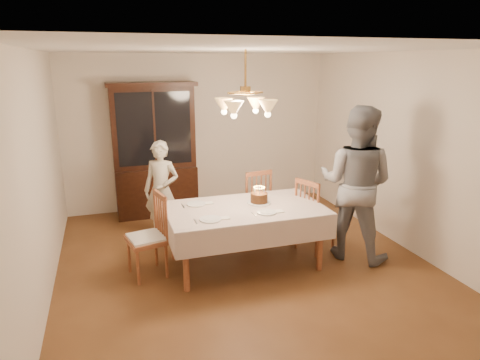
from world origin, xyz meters
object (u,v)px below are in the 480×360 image
object	(u,v)px
china_hutch	(155,152)
birthday_cake	(259,198)
chair_far_side	(253,205)
elderly_woman	(162,191)
dining_table	(245,213)

from	to	relation	value
china_hutch	birthday_cake	xyz separation A→B (m)	(1.02, -2.16, -0.22)
chair_far_side	birthday_cake	bearing A→B (deg)	-104.19
chair_far_side	elderly_woman	bearing A→B (deg)	168.32
elderly_woman	dining_table	bearing A→B (deg)	-22.41
dining_table	chair_far_side	size ratio (longest dim) A/B	1.90
china_hutch	birthday_cake	world-z (taller)	china_hutch
birthday_cake	elderly_woman	bearing A→B (deg)	135.24
elderly_woman	birthday_cake	bearing A→B (deg)	-13.47
china_hutch	birthday_cake	size ratio (longest dim) A/B	7.20
dining_table	elderly_woman	xyz separation A→B (m)	(-0.85, 1.16, 0.03)
chair_far_side	birthday_cake	world-z (taller)	chair_far_side
china_hutch	chair_far_side	bearing A→B (deg)	-47.83
dining_table	chair_far_side	bearing A→B (deg)	64.94
china_hutch	dining_table	bearing A→B (deg)	-70.33
china_hutch	elderly_woman	size ratio (longest dim) A/B	1.52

